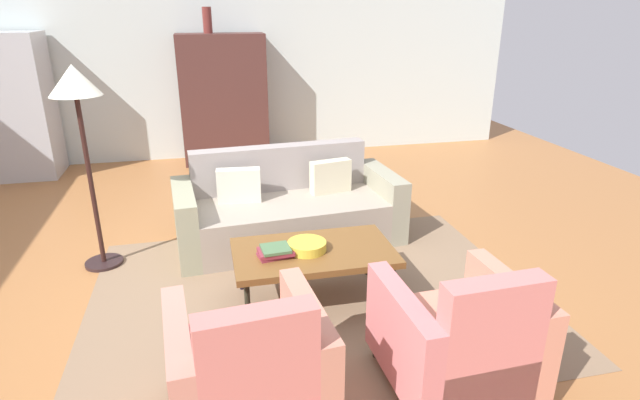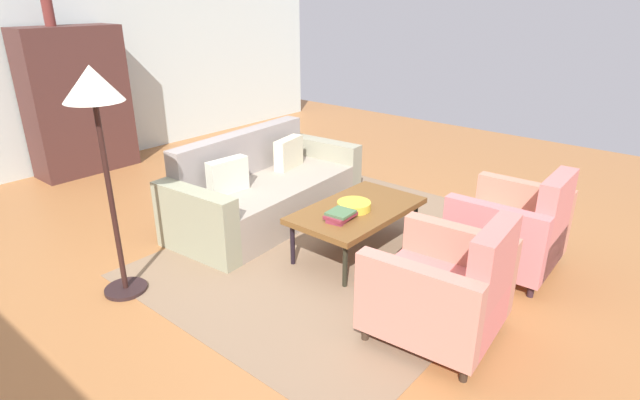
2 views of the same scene
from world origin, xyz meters
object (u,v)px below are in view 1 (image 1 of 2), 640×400
(vase_tall, at_px, (207,20))
(floor_lamp, at_px, (77,100))
(armchair_left, at_px, (250,373))
(fruit_bowl, at_px, (307,246))
(book_stack, at_px, (276,252))
(armchair_right, at_px, (460,341))
(couch, at_px, (287,210))
(refrigerator, at_px, (18,107))
(cabinet, at_px, (224,100))
(coffee_table, at_px, (314,254))

(vase_tall, xyz_separation_m, floor_lamp, (-1.11, -3.06, -0.53))
(armchair_left, xyz_separation_m, fruit_bowl, (0.54, 1.17, 0.12))
(book_stack, height_order, floor_lamp, floor_lamp)
(armchair_right, distance_m, book_stack, 1.44)
(couch, relative_size, vase_tall, 6.39)
(refrigerator, distance_m, floor_lamp, 3.30)
(cabinet, bearing_deg, couch, -81.70)
(couch, height_order, refrigerator, refrigerator)
(couch, relative_size, book_stack, 7.87)
(fruit_bowl, bearing_deg, armchair_right, -60.74)
(armchair_right, height_order, floor_lamp, floor_lamp)
(armchair_right, xyz_separation_m, fruit_bowl, (-0.65, 1.17, 0.12))
(couch, height_order, armchair_left, armchair_left)
(book_stack, bearing_deg, armchair_left, -105.08)
(armchair_left, distance_m, vase_tall, 5.46)
(book_stack, distance_m, vase_tall, 4.36)
(book_stack, height_order, refrigerator, refrigerator)
(vase_tall, relative_size, refrigerator, 0.18)
(couch, relative_size, floor_lamp, 1.26)
(couch, xyz_separation_m, fruit_bowl, (-0.04, -1.19, 0.18))
(armchair_left, relative_size, refrigerator, 0.48)
(book_stack, relative_size, refrigerator, 0.15)
(armchair_right, relative_size, cabinet, 0.49)
(cabinet, bearing_deg, coffee_table, -84.02)
(cabinet, distance_m, floor_lamp, 3.36)
(vase_tall, bearing_deg, floor_lamp, -109.94)
(cabinet, height_order, refrigerator, refrigerator)
(armchair_left, bearing_deg, couch, 70.96)
(fruit_bowl, distance_m, refrigerator, 4.98)
(floor_lamp, bearing_deg, armchair_right, -43.26)
(floor_lamp, bearing_deg, coffee_table, -30.33)
(fruit_bowl, xyz_separation_m, refrigerator, (-3.01, 3.94, 0.46))
(cabinet, relative_size, refrigerator, 0.97)
(refrigerator, bearing_deg, book_stack, -55.19)
(fruit_bowl, relative_size, cabinet, 0.16)
(armchair_left, height_order, armchair_right, same)
(armchair_left, xyz_separation_m, cabinet, (0.17, 5.21, 0.56))
(fruit_bowl, bearing_deg, book_stack, -170.06)
(cabinet, relative_size, floor_lamp, 1.05)
(cabinet, xyz_separation_m, refrigerator, (-2.64, -0.10, 0.03))
(couch, bearing_deg, floor_lamp, 2.32)
(couch, relative_size, fruit_bowl, 7.44)
(coffee_table, bearing_deg, couch, 90.33)
(vase_tall, height_order, floor_lamp, vase_tall)
(coffee_table, bearing_deg, vase_tall, 98.08)
(book_stack, distance_m, cabinet, 4.11)
(refrigerator, bearing_deg, cabinet, 2.27)
(fruit_bowl, height_order, cabinet, cabinet)
(refrigerator, bearing_deg, fruit_bowl, -52.63)
(cabinet, bearing_deg, refrigerator, -177.73)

